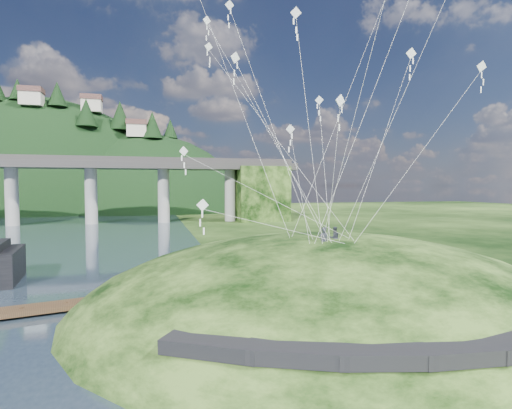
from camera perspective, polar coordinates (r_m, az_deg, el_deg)
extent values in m
plane|color=black|center=(25.44, -5.50, -16.71)|extent=(320.00, 320.00, 0.00)
ellipsoid|color=black|center=(29.98, 9.80, -16.72)|extent=(36.00, 32.00, 13.00)
cube|color=black|center=(17.11, -6.20, -19.36)|extent=(4.32, 3.62, 0.71)
cube|color=black|center=(16.30, 5.92, -20.26)|extent=(4.10, 2.97, 0.61)
cube|color=black|center=(16.73, 17.50, -19.78)|extent=(3.85, 2.37, 0.62)
cube|color=black|center=(18.11, 26.79, -18.32)|extent=(3.62, 1.83, 0.66)
cylinder|color=gray|center=(97.85, -31.52, 1.16)|extent=(2.60, 2.60, 13.00)
cylinder|color=gray|center=(94.56, -22.49, 1.31)|extent=(2.60, 2.60, 13.00)
cylinder|color=gray|center=(93.75, -13.06, 1.43)|extent=(2.60, 2.60, 13.00)
cylinder|color=gray|center=(95.48, -3.71, 1.52)|extent=(2.60, 2.60, 13.00)
cube|color=black|center=(97.20, 0.63, 1.55)|extent=(12.00, 11.00, 13.00)
ellipsoid|color=black|center=(154.67, -28.28, -2.99)|extent=(96.00, 68.00, 88.00)
ellipsoid|color=black|center=(142.89, -15.18, -4.82)|extent=(76.00, 56.00, 72.00)
cone|color=black|center=(146.17, -30.92, 13.93)|extent=(4.97, 4.97, 6.54)
cone|color=black|center=(141.35, -26.54, 13.93)|extent=(5.83, 5.83, 7.67)
cone|color=black|center=(133.93, -23.09, 11.99)|extent=(6.47, 6.47, 8.51)
cone|color=black|center=(139.86, -18.85, 11.93)|extent=(7.13, 7.13, 9.38)
cone|color=black|center=(134.13, -14.59, 10.93)|extent=(6.56, 6.56, 8.63)
cone|color=black|center=(139.80, -12.14, 10.54)|extent=(4.88, 4.88, 6.42)
cube|color=beige|center=(140.38, -29.40, 12.95)|extent=(6.00, 5.00, 4.00)
cube|color=brown|center=(140.90, -29.42, 14.03)|extent=(6.40, 5.40, 1.60)
cube|color=beige|center=(143.19, -22.41, 12.85)|extent=(6.00, 5.00, 4.00)
cube|color=brown|center=(143.70, -22.43, 13.90)|extent=(6.40, 5.40, 1.60)
cube|color=beige|center=(134.88, -16.69, 10.01)|extent=(6.00, 5.00, 4.00)
cube|color=brown|center=(135.26, -16.71, 11.14)|extent=(6.40, 5.40, 1.60)
cube|color=#322114|center=(30.59, -25.55, -12.84)|extent=(12.14, 4.44, 0.30)
cylinder|color=#322114|center=(30.70, -30.49, -13.32)|extent=(0.26, 0.26, 0.86)
cylinder|color=#322114|center=(30.65, -25.54, -13.23)|extent=(0.26, 0.26, 0.86)
cylinder|color=#322114|center=(30.82, -20.63, -13.05)|extent=(0.26, 0.26, 0.86)
cylinder|color=#322114|center=(31.20, -15.81, -12.78)|extent=(0.26, 0.26, 0.86)
imported|color=#252832|center=(25.79, 9.62, -3.19)|extent=(0.71, 0.51, 1.80)
imported|color=#252832|center=(27.08, 11.15, -3.12)|extent=(0.76, 0.60, 1.50)
cube|color=white|center=(30.63, -10.29, 7.51)|extent=(0.64, 0.43, 0.73)
cube|color=white|center=(30.59, -10.28, 6.54)|extent=(0.10, 0.05, 0.43)
cube|color=white|center=(30.56, -10.27, 5.56)|extent=(0.10, 0.05, 0.43)
cube|color=white|center=(30.54, -10.27, 4.58)|extent=(0.10, 0.05, 0.43)
cube|color=white|center=(33.18, 9.03, 14.52)|extent=(0.58, 0.43, 0.68)
cube|color=white|center=(33.08, 9.02, 13.69)|extent=(0.09, 0.05, 0.40)
cube|color=white|center=(32.99, 9.01, 12.86)|extent=(0.09, 0.05, 0.40)
cube|color=white|center=(32.91, 9.01, 12.02)|extent=(0.09, 0.05, 0.40)
cube|color=white|center=(33.65, 21.29, 19.47)|extent=(0.80, 0.22, 0.80)
cube|color=white|center=(33.48, 21.27, 18.54)|extent=(0.10, 0.03, 0.47)
cube|color=white|center=(33.33, 21.25, 17.59)|extent=(0.10, 0.03, 0.47)
cube|color=white|center=(33.19, 21.23, 16.64)|extent=(0.10, 0.03, 0.47)
cube|color=white|center=(21.63, -7.64, -0.07)|extent=(0.67, 0.19, 0.66)
cube|color=white|center=(21.66, -7.63, -1.33)|extent=(0.09, 0.05, 0.39)
cube|color=white|center=(21.69, -7.63, -2.59)|extent=(0.09, 0.05, 0.39)
cube|color=white|center=(21.74, -7.62, -3.84)|extent=(0.09, 0.05, 0.39)
cube|color=white|center=(30.31, 5.71, 25.60)|extent=(0.76, 0.25, 0.76)
cube|color=white|center=(30.10, 5.71, 24.64)|extent=(0.10, 0.02, 0.45)
cube|color=white|center=(29.90, 5.70, 23.67)|extent=(0.10, 0.02, 0.45)
cube|color=white|center=(29.70, 5.70, 22.68)|extent=(0.10, 0.02, 0.45)
cube|color=white|center=(30.02, -2.99, 20.23)|extent=(0.74, 0.37, 0.78)
cube|color=white|center=(29.86, -2.99, 19.20)|extent=(0.09, 0.08, 0.46)
cube|color=white|center=(29.70, -2.99, 18.16)|extent=(0.09, 0.08, 0.46)
cube|color=white|center=(29.55, -2.98, 17.10)|extent=(0.09, 0.08, 0.46)
cube|color=white|center=(36.67, -7.05, 24.65)|extent=(0.68, 0.28, 0.70)
cube|color=white|center=(36.49, -7.04, 23.92)|extent=(0.09, 0.06, 0.41)
cube|color=white|center=(36.31, -7.04, 23.18)|extent=(0.09, 0.06, 0.41)
cube|color=white|center=(36.14, -7.03, 22.44)|extent=(0.09, 0.06, 0.41)
cube|color=white|center=(37.14, -6.79, 21.48)|extent=(0.72, 0.24, 0.71)
cube|color=white|center=(36.98, -6.79, 20.72)|extent=(0.09, 0.06, 0.43)
cube|color=white|center=(36.82, -6.79, 19.95)|extent=(0.09, 0.06, 0.43)
cube|color=white|center=(36.67, -6.78, 19.17)|extent=(0.09, 0.06, 0.43)
cube|color=white|center=(39.22, -3.82, 26.56)|extent=(0.81, 0.30, 0.78)
cube|color=white|center=(38.99, -3.81, 25.79)|extent=(0.11, 0.04, 0.47)
cube|color=white|center=(38.76, -3.81, 25.01)|extent=(0.11, 0.04, 0.47)
cube|color=white|center=(38.55, -3.81, 24.22)|extent=(0.11, 0.04, 0.47)
cube|color=white|center=(29.74, 29.53, 16.78)|extent=(0.69, 0.25, 0.66)
cube|color=white|center=(29.62, 29.51, 15.87)|extent=(0.09, 0.04, 0.40)
cube|color=white|center=(29.51, 29.48, 14.95)|extent=(0.09, 0.04, 0.40)
cube|color=white|center=(29.41, 29.46, 14.02)|extent=(0.09, 0.04, 0.40)
cube|color=white|center=(23.41, 11.95, 14.31)|extent=(0.66, 0.26, 0.69)
cube|color=white|center=(23.32, 11.93, 13.14)|extent=(0.09, 0.06, 0.40)
cube|color=white|center=(23.23, 11.92, 11.95)|extent=(0.09, 0.06, 0.40)
cube|color=white|center=(23.16, 11.91, 10.76)|extent=(0.09, 0.06, 0.40)
cube|color=white|center=(35.06, 4.92, 10.68)|extent=(0.63, 0.61, 0.82)
cube|color=white|center=(34.98, 4.91, 9.72)|extent=(0.10, 0.07, 0.48)
cube|color=white|center=(34.91, 4.91, 8.76)|extent=(0.10, 0.07, 0.48)
cube|color=white|center=(34.86, 4.91, 7.80)|extent=(0.10, 0.07, 0.48)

